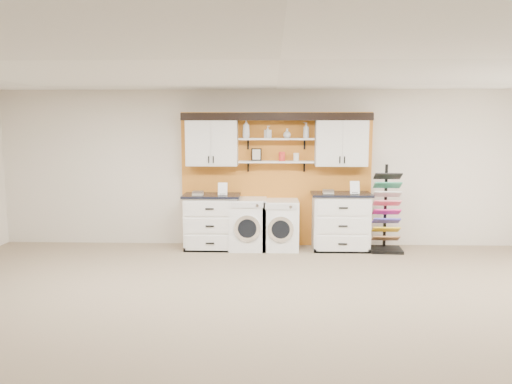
{
  "coord_description": "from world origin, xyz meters",
  "views": [
    {
      "loc": [
        -0.08,
        -4.98,
        2.16
      ],
      "look_at": [
        -0.31,
        2.3,
        1.19
      ],
      "focal_mm": 35.0,
      "sensor_mm": 36.0,
      "label": 1
    }
  ],
  "objects_px": {
    "base_cabinet_right": "(341,221)",
    "sample_rack": "(386,223)",
    "dryer": "(280,225)",
    "washer": "(248,224)",
    "base_cabinet_left": "(212,222)"
  },
  "relations": [
    {
      "from": "base_cabinet_left",
      "to": "washer",
      "type": "relative_size",
      "value": 1.1
    },
    {
      "from": "base_cabinet_right",
      "to": "sample_rack",
      "type": "bearing_deg",
      "value": -6.87
    },
    {
      "from": "dryer",
      "to": "base_cabinet_left",
      "type": "bearing_deg",
      "value": 179.84
    },
    {
      "from": "base_cabinet_right",
      "to": "sample_rack",
      "type": "relative_size",
      "value": 0.68
    },
    {
      "from": "washer",
      "to": "dryer",
      "type": "distance_m",
      "value": 0.57
    },
    {
      "from": "base_cabinet_left",
      "to": "dryer",
      "type": "bearing_deg",
      "value": -0.16
    },
    {
      "from": "sample_rack",
      "to": "washer",
      "type": "bearing_deg",
      "value": -179.08
    },
    {
      "from": "base_cabinet_right",
      "to": "sample_rack",
      "type": "distance_m",
      "value": 0.78
    },
    {
      "from": "base_cabinet_left",
      "to": "base_cabinet_right",
      "type": "xyz_separation_m",
      "value": [
        2.26,
        -0.0,
        0.02
      ]
    },
    {
      "from": "sample_rack",
      "to": "base_cabinet_right",
      "type": "bearing_deg",
      "value": 176.19
    },
    {
      "from": "base_cabinet_left",
      "to": "sample_rack",
      "type": "xyz_separation_m",
      "value": [
        3.03,
        -0.09,
        0.01
      ]
    },
    {
      "from": "base_cabinet_left",
      "to": "dryer",
      "type": "distance_m",
      "value": 1.21
    },
    {
      "from": "base_cabinet_left",
      "to": "washer",
      "type": "height_order",
      "value": "base_cabinet_left"
    },
    {
      "from": "dryer",
      "to": "washer",
      "type": "bearing_deg",
      "value": 180.0
    },
    {
      "from": "base_cabinet_right",
      "to": "dryer",
      "type": "distance_m",
      "value": 1.05
    }
  ]
}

